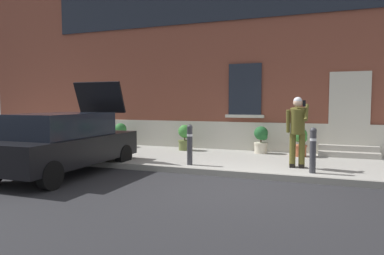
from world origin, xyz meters
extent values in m
plane|color=#232326|center=(0.00, 0.00, 0.00)|extent=(80.00, 80.00, 0.00)
cube|color=#99968E|center=(0.00, 2.80, 0.07)|extent=(24.00, 3.60, 0.15)
cube|color=gray|center=(0.00, 0.94, 0.07)|extent=(24.00, 0.12, 0.15)
cube|color=brown|center=(0.00, 5.30, 3.75)|extent=(24.00, 1.40, 7.50)
cube|color=#BCB7A8|center=(0.00, 4.58, 0.55)|extent=(24.00, 0.08, 1.10)
cube|color=#1E472D|center=(2.29, 4.57, 1.52)|extent=(1.00, 0.08, 2.10)
cube|color=#BCB7A8|center=(2.29, 4.55, 1.57)|extent=(1.16, 0.06, 2.24)
cube|color=black|center=(-0.91, 4.57, 2.20)|extent=(1.10, 0.06, 1.70)
cube|color=#BCB7A8|center=(-0.91, 4.54, 1.30)|extent=(1.30, 0.12, 0.10)
cube|color=#9E998E|center=(2.29, 4.12, 0.23)|extent=(1.68, 0.32, 0.16)
cube|color=#9E998E|center=(2.29, 4.44, 0.31)|extent=(1.68, 0.32, 0.32)
cube|color=black|center=(-4.33, -0.17, 0.62)|extent=(1.80, 4.02, 0.64)
cube|color=black|center=(-4.33, -0.32, 1.22)|extent=(1.57, 2.42, 0.56)
cube|color=black|center=(-4.35, 1.85, 0.40)|extent=(1.66, 0.12, 0.20)
cube|color=yellow|center=(-4.35, 1.85, 0.58)|extent=(0.52, 0.03, 0.12)
cube|color=#B21414|center=(-5.11, 1.84, 0.84)|extent=(0.16, 0.04, 0.18)
cube|color=#B21414|center=(-3.60, 1.85, 0.84)|extent=(0.16, 0.04, 0.18)
cube|color=black|center=(-4.34, 1.29, 1.90)|extent=(1.49, 0.38, 0.87)
cylinder|color=black|center=(-3.52, -1.56, 0.30)|extent=(0.21, 0.60, 0.60)
cylinder|color=black|center=(-5.14, 1.23, 0.30)|extent=(0.21, 0.60, 0.60)
cylinder|color=black|center=(-3.55, 1.24, 0.30)|extent=(0.21, 0.60, 0.60)
cylinder|color=#333338|center=(1.38, 1.35, 0.62)|extent=(0.14, 0.14, 0.95)
sphere|color=#333338|center=(1.38, 1.35, 1.12)|extent=(0.15, 0.15, 0.15)
cylinder|color=silver|center=(1.38, 1.35, 0.92)|extent=(0.15, 0.15, 0.06)
cylinder|color=#333338|center=(-1.63, 1.35, 0.62)|extent=(0.14, 0.14, 0.95)
sphere|color=#333338|center=(-1.63, 1.35, 1.12)|extent=(0.15, 0.15, 0.15)
cylinder|color=silver|center=(-1.63, 1.35, 0.92)|extent=(0.15, 0.15, 0.06)
cylinder|color=#514C1E|center=(0.88, 1.89, 0.60)|extent=(0.15, 0.15, 0.82)
cube|color=black|center=(0.88, 1.95, 0.20)|extent=(0.12, 0.28, 0.10)
cylinder|color=#514C1E|center=(1.10, 1.89, 0.60)|extent=(0.15, 0.15, 0.82)
cube|color=black|center=(1.10, 1.95, 0.20)|extent=(0.12, 0.28, 0.10)
cylinder|color=#514C1E|center=(0.99, 1.84, 1.32)|extent=(0.34, 0.44, 0.67)
sphere|color=tan|center=(0.99, 1.77, 1.76)|extent=(0.22, 0.22, 0.22)
sphere|color=silver|center=(0.99, 1.77, 1.79)|extent=(0.21, 0.21, 0.21)
cylinder|color=#514C1E|center=(0.77, 1.80, 1.30)|extent=(0.09, 0.18, 0.57)
cylinder|color=#514C1E|center=(1.19, 1.80, 1.52)|extent=(0.09, 0.42, 0.42)
cube|color=black|center=(1.14, 1.75, 1.74)|extent=(0.07, 0.02, 0.15)
cylinder|color=#2D2D30|center=(-5.34, 3.93, 0.32)|extent=(0.40, 0.40, 0.34)
cylinder|color=#2D2D30|center=(-5.34, 3.93, 0.46)|extent=(0.44, 0.44, 0.05)
cylinder|color=#47331E|center=(-5.34, 3.93, 0.61)|extent=(0.04, 0.04, 0.24)
sphere|color=#286B2D|center=(-5.34, 3.93, 0.79)|extent=(0.44, 0.44, 0.44)
sphere|color=#286B2D|center=(-5.24, 3.88, 0.69)|extent=(0.24, 0.24, 0.24)
cylinder|color=#606B38|center=(-2.81, 3.90, 0.32)|extent=(0.40, 0.40, 0.34)
cylinder|color=#606B38|center=(-2.81, 3.90, 0.46)|extent=(0.44, 0.44, 0.05)
cylinder|color=#47331E|center=(-2.81, 3.90, 0.61)|extent=(0.04, 0.04, 0.24)
sphere|color=#387F33|center=(-2.81, 3.90, 0.79)|extent=(0.44, 0.44, 0.44)
sphere|color=#387F33|center=(-2.71, 3.85, 0.69)|extent=(0.24, 0.24, 0.24)
cylinder|color=beige|center=(-0.27, 4.10, 0.32)|extent=(0.40, 0.40, 0.34)
cylinder|color=beige|center=(-0.27, 4.10, 0.46)|extent=(0.44, 0.44, 0.05)
cylinder|color=#47331E|center=(-0.27, 4.10, 0.61)|extent=(0.04, 0.04, 0.24)
sphere|color=#1E5628|center=(-0.27, 4.10, 0.79)|extent=(0.44, 0.44, 0.44)
sphere|color=#1E5628|center=(-0.17, 4.05, 0.69)|extent=(0.24, 0.24, 0.24)
cylinder|color=#B25B38|center=(0.92, 3.88, 0.32)|extent=(0.40, 0.40, 0.34)
cylinder|color=#B25B38|center=(0.92, 3.88, 0.46)|extent=(0.44, 0.44, 0.05)
cylinder|color=#47331E|center=(0.92, 3.88, 0.61)|extent=(0.04, 0.04, 0.24)
sphere|color=#387F33|center=(0.92, 3.88, 0.79)|extent=(0.44, 0.44, 0.44)
sphere|color=#387F33|center=(1.02, 3.83, 0.69)|extent=(0.24, 0.24, 0.24)
camera|label=1|loc=(1.62, -7.05, 1.76)|focal=32.87mm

